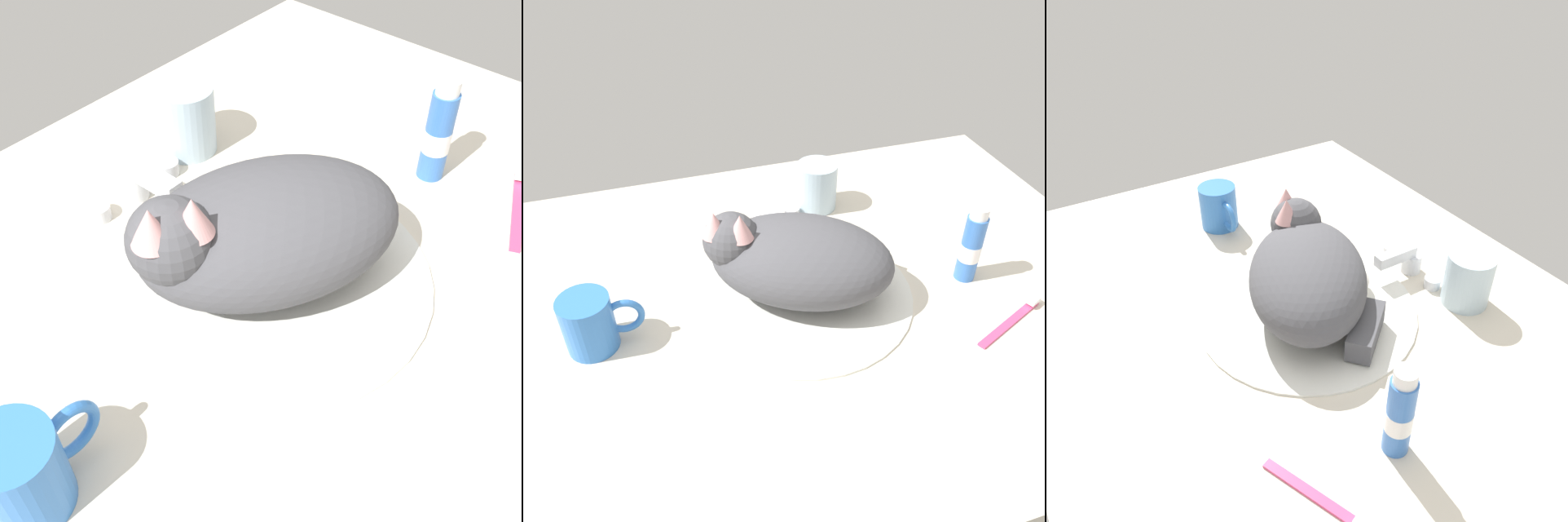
# 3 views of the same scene
# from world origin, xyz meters

# --- Properties ---
(ground_plane) EXTENTS (1.10, 0.83, 0.03)m
(ground_plane) POSITION_xyz_m (0.00, 0.00, -0.01)
(ground_plane) COLOR beige
(sink_basin) EXTENTS (0.35, 0.35, 0.01)m
(sink_basin) POSITION_xyz_m (0.00, 0.00, 0.00)
(sink_basin) COLOR silver
(sink_basin) RESTS_ON ground_plane
(faucet) EXTENTS (0.14, 0.09, 0.05)m
(faucet) POSITION_xyz_m (0.00, 0.20, 0.02)
(faucet) COLOR silver
(faucet) RESTS_ON ground_plane
(cat) EXTENTS (0.33, 0.29, 0.15)m
(cat) POSITION_xyz_m (-0.01, 0.01, 0.07)
(cat) COLOR #4C4C51
(cat) RESTS_ON sink_basin
(coffee_mug) EXTENTS (0.11, 0.07, 0.08)m
(coffee_mug) POSITION_xyz_m (-0.31, -0.01, 0.04)
(coffee_mug) COLOR #3372C6
(coffee_mug) RESTS_ON ground_plane
(rinse_cup) EXTENTS (0.07, 0.07, 0.09)m
(rinse_cup) POSITION_xyz_m (0.11, 0.23, 0.04)
(rinse_cup) COLOR silver
(rinse_cup) RESTS_ON ground_plane
(toothpaste_bottle) EXTENTS (0.03, 0.03, 0.13)m
(toothpaste_bottle) POSITION_xyz_m (0.27, -0.04, 0.06)
(toothpaste_bottle) COLOR #3870C6
(toothpaste_bottle) RESTS_ON ground_plane
(toothbrush) EXTENTS (0.14, 0.07, 0.02)m
(toothbrush) POSITION_xyz_m (0.28, -0.15, 0.01)
(toothbrush) COLOR #D83F72
(toothbrush) RESTS_ON ground_plane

